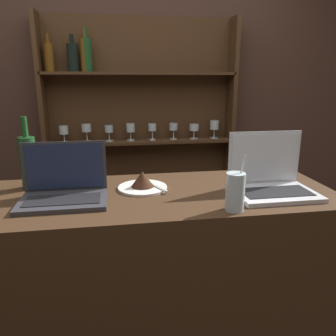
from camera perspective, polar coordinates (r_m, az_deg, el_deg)
bar_counter at (r=1.66m, az=-3.64°, el=-22.35°), size 1.64×0.59×1.08m
back_wall at (r=2.58m, az=-6.78°, el=10.63°), size 7.00×0.06×2.70m
back_shelf at (r=2.55m, az=-5.11°, el=3.86°), size 1.41×0.18×1.99m
laptop_near at (r=1.37m, az=-17.66°, el=-3.37°), size 0.33×0.22×0.23m
laptop_far at (r=1.46m, az=17.47°, el=-1.96°), size 0.33×0.24×0.25m
cake_plate at (r=1.45m, az=-4.45°, el=-2.52°), size 0.22×0.22×0.08m
water_glass at (r=1.22m, az=11.62°, el=-4.09°), size 0.07×0.07×0.21m
wine_bottle_green at (r=1.56m, az=-23.14°, el=1.06°), size 0.07×0.07×0.32m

